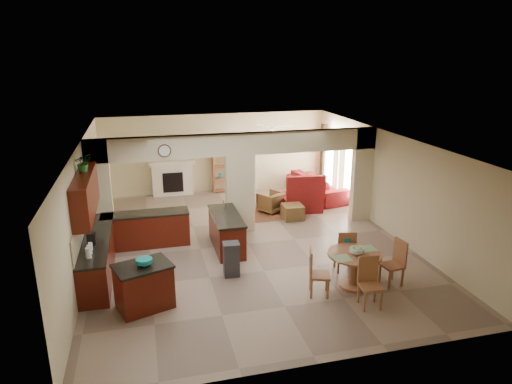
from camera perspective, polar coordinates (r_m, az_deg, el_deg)
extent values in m
plane|color=gray|center=(12.18, -0.97, -6.51)|extent=(10.00, 10.00, 0.00)
plane|color=white|center=(11.35, -1.04, 6.54)|extent=(10.00, 10.00, 0.00)
plane|color=beige|center=(16.44, -5.00, 4.87)|extent=(8.00, 0.00, 8.00)
plane|color=beige|center=(7.28, 8.20, -11.76)|extent=(8.00, 0.00, 8.00)
plane|color=beige|center=(11.51, -20.79, -1.67)|extent=(0.00, 10.00, 10.00)
plane|color=beige|center=(13.15, 16.23, 1.07)|extent=(0.00, 10.00, 10.00)
cube|color=beige|center=(12.42, -18.96, -0.11)|extent=(0.60, 0.25, 2.80)
cube|color=beige|center=(12.71, -2.02, -0.19)|extent=(0.80, 0.25, 2.20)
cube|color=beige|center=(13.85, 13.11, 2.12)|extent=(0.60, 0.25, 2.80)
cube|color=beige|center=(12.36, -2.09, 6.01)|extent=(8.00, 0.25, 0.60)
cube|color=#3D1407|center=(11.08, -19.12, -7.63)|extent=(0.60, 3.20, 0.86)
cube|color=black|center=(10.90, -19.36, -5.45)|extent=(0.62, 3.22, 0.05)
cube|color=tan|center=(10.82, -21.00, -4.00)|extent=(0.02, 3.20, 0.55)
cube|color=#3D1407|center=(12.28, -13.54, -4.65)|extent=(2.20, 0.60, 0.86)
cube|color=black|center=(12.12, -13.69, -2.65)|extent=(2.22, 0.62, 0.05)
cube|color=#3D1407|center=(10.57, -20.56, -0.30)|extent=(0.35, 2.40, 0.90)
cube|color=#3D1407|center=(11.81, -3.71, -5.06)|extent=(0.65, 1.80, 0.86)
cube|color=black|center=(11.65, -3.75, -2.99)|extent=(0.70, 1.85, 0.05)
cube|color=silver|center=(11.05, -2.89, -6.74)|extent=(0.58, 0.04, 0.70)
cylinder|color=#493218|center=(11.98, -11.37, 5.07)|extent=(0.34, 0.03, 0.34)
cube|color=brown|center=(14.35, 1.78, -2.73)|extent=(1.60, 1.30, 0.01)
cube|color=white|center=(16.32, -10.38, 1.49)|extent=(1.40, 0.28, 1.10)
cube|color=black|center=(16.20, -10.33, 1.18)|extent=(0.70, 0.04, 0.70)
cube|color=white|center=(16.15, -10.49, 3.51)|extent=(1.60, 0.35, 0.10)
cube|color=brown|center=(16.44, -3.64, 3.11)|extent=(1.00, 0.32, 1.80)
cube|color=white|center=(15.14, 11.76, 2.71)|extent=(0.02, 0.90, 1.90)
cube|color=white|center=(16.64, 9.25, 4.16)|extent=(0.02, 0.90, 1.90)
cube|color=white|center=(15.92, 10.42, 2.95)|extent=(0.02, 0.70, 2.10)
cube|color=#3F1C19|center=(14.60, 12.63, 2.12)|extent=(0.10, 0.28, 2.30)
cube|color=#3F1C19|center=(15.65, 10.69, 3.25)|extent=(0.10, 0.28, 2.30)
cube|color=#3F1C19|center=(16.09, 9.96, 3.67)|extent=(0.10, 0.28, 2.30)
cube|color=#3F1C19|center=(17.16, 8.34, 4.60)|extent=(0.10, 0.28, 2.30)
cylinder|color=white|center=(14.62, 2.05, 8.01)|extent=(1.00, 1.00, 0.10)
cube|color=#3D1407|center=(9.46, -13.81, -11.52)|extent=(1.19, 1.00, 0.87)
cube|color=black|center=(9.25, -14.02, -9.01)|extent=(1.26, 1.06, 0.05)
cylinder|color=#138184|center=(9.18, -13.80, -8.52)|extent=(0.32, 0.32, 0.15)
cube|color=#2D2D30|center=(10.44, -3.10, -8.55)|extent=(0.36, 0.31, 0.74)
cylinder|color=brown|center=(10.00, 12.24, -7.62)|extent=(1.16, 1.16, 0.04)
cylinder|color=brown|center=(10.16, 12.11, -9.54)|extent=(0.17, 0.17, 0.75)
cylinder|color=brown|center=(10.33, 11.98, -11.34)|extent=(0.59, 0.59, 0.06)
cylinder|color=#6EB627|center=(9.93, 12.49, -7.18)|extent=(0.30, 0.30, 0.16)
imported|color=maroon|center=(16.08, 7.71, 0.79)|extent=(2.83, 1.51, 0.78)
cube|color=maroon|center=(14.75, 5.63, -1.26)|extent=(1.32, 1.12, 0.49)
imported|color=maroon|center=(14.46, 1.85, -1.25)|extent=(0.95, 0.96, 0.64)
cube|color=maroon|center=(13.92, 4.59, -2.48)|extent=(0.61, 0.61, 0.44)
imported|color=#165115|center=(10.65, -20.80, 3.46)|extent=(0.45, 0.42, 0.41)
cube|color=brown|center=(10.82, 10.98, -7.42)|extent=(0.49, 0.49, 0.05)
cube|color=brown|center=(11.11, 11.56, -8.09)|extent=(0.04, 0.04, 0.44)
cube|color=brown|center=(11.03, 9.83, -8.18)|extent=(0.04, 0.04, 0.44)
cube|color=brown|center=(10.82, 12.01, -8.85)|extent=(0.04, 0.04, 0.44)
cube|color=brown|center=(10.73, 10.24, -8.95)|extent=(0.04, 0.04, 0.44)
cube|color=brown|center=(10.54, 11.32, -6.36)|extent=(0.42, 0.12, 0.55)
cube|color=#138184|center=(10.49, 11.38, -6.07)|extent=(0.14, 0.04, 0.14)
cube|color=brown|center=(10.44, 16.63, -8.81)|extent=(0.47, 0.47, 0.05)
cube|color=brown|center=(10.56, 15.22, -9.76)|extent=(0.04, 0.04, 0.44)
cube|color=brown|center=(10.33, 16.35, -10.52)|extent=(0.04, 0.04, 0.44)
cube|color=brown|center=(10.76, 16.69, -9.38)|extent=(0.04, 0.04, 0.44)
cube|color=brown|center=(10.53, 17.84, -10.11)|extent=(0.04, 0.04, 0.44)
cube|color=brown|center=(10.43, 17.60, -7.12)|extent=(0.09, 0.42, 0.55)
cube|color=#138184|center=(10.42, 17.75, -6.74)|extent=(0.03, 0.14, 0.14)
cube|color=brown|center=(9.49, 14.13, -11.36)|extent=(0.46, 0.46, 0.05)
cube|color=brown|center=(9.41, 13.44, -13.19)|extent=(0.04, 0.04, 0.44)
cube|color=brown|center=(9.53, 15.39, -12.93)|extent=(0.04, 0.04, 0.44)
cube|color=brown|center=(9.68, 12.70, -12.20)|extent=(0.04, 0.04, 0.44)
cube|color=brown|center=(9.80, 14.60, -11.97)|extent=(0.04, 0.04, 0.44)
cube|color=brown|center=(9.51, 13.84, -9.24)|extent=(0.42, 0.08, 0.55)
cube|color=#138184|center=(9.50, 13.81, -8.79)|extent=(0.14, 0.02, 0.14)
cube|color=brown|center=(9.71, 7.95, -10.27)|extent=(0.53, 0.53, 0.05)
cube|color=brown|center=(9.69, 8.98, -11.95)|extent=(0.04, 0.04, 0.44)
cube|color=brown|center=(9.98, 8.82, -11.00)|extent=(0.04, 0.04, 0.44)
cube|color=brown|center=(9.66, 6.93, -11.94)|extent=(0.04, 0.04, 0.44)
cube|color=brown|center=(9.96, 6.83, -10.98)|extent=(0.04, 0.04, 0.44)
cube|color=brown|center=(9.56, 6.87, -8.67)|extent=(0.17, 0.41, 0.55)
cube|color=#138184|center=(9.53, 6.74, -8.29)|extent=(0.05, 0.14, 0.14)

